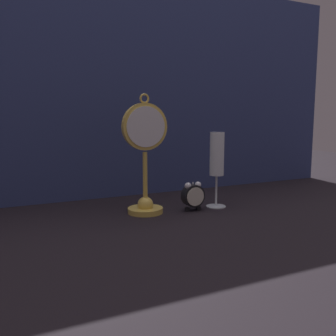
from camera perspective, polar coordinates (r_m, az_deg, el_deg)
The scene contains 5 objects.
ground_plane at distance 1.14m, azimuth 1.77°, elevation -7.09°, with size 4.00×4.00×0.00m, color black.
fabric_backdrop_drape at distance 1.40m, azimuth -4.49°, elevation 11.95°, with size 1.75×0.01×0.78m, color navy.
pocket_watch_on_stand at distance 1.13m, azimuth -3.51°, elevation 0.95°, with size 0.14×0.11×0.36m.
alarm_clock_twin_bell at distance 1.17m, azimuth 3.84°, elevation -4.10°, with size 0.07×0.03×0.09m.
champagne_flute at distance 1.21m, azimuth 7.45°, elevation 1.33°, with size 0.06×0.06×0.24m.
Camera 1 is at (-0.51, -0.97, 0.30)m, focal length 40.00 mm.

